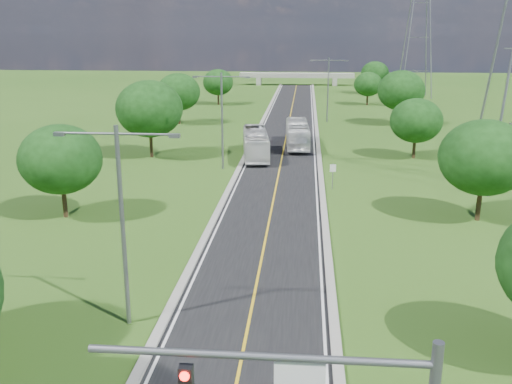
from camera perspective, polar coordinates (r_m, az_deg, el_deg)
ground at (r=74.47m, az=2.91°, el=4.94°), size 260.00×260.00×0.00m
road at (r=80.36m, az=3.08°, el=5.77°), size 8.00×150.00×0.06m
curb_left at (r=80.60m, az=0.04°, el=5.88°), size 0.50×150.00×0.22m
curb_right at (r=80.32m, az=6.12°, el=5.76°), size 0.50×150.00×0.22m
speed_limit_sign at (r=52.64m, az=7.69°, el=1.96°), size 0.55×0.09×2.40m
overpass at (r=153.54m, az=4.09°, el=11.50°), size 30.00×3.00×3.20m
streetlight_near_left at (r=27.74m, az=-13.30°, el=-1.77°), size 5.90×0.25×10.00m
streetlight_mid_left at (r=59.27m, az=-3.43°, el=7.92°), size 5.90×0.25×10.00m
streetlight_far_right at (r=91.50m, az=7.23°, el=10.65°), size 5.90×0.25×10.00m
power_tower_far at (r=130.19m, az=15.92°, el=15.28°), size 9.00×6.40×28.00m
tree_lb at (r=46.07m, az=-18.96°, el=3.12°), size 6.30×6.30×7.33m
tree_lc at (r=66.03m, az=-10.62°, el=8.18°), size 7.56×7.56×8.79m
tree_ld at (r=89.72m, az=-7.77°, el=9.89°), size 6.72×6.72×7.82m
tree_le at (r=112.80m, az=-3.82°, el=10.89°), size 5.88×5.88×6.84m
tree_rb at (r=46.04m, az=21.84°, el=3.22°), size 6.72×6.72×7.82m
tree_rc at (r=66.96m, az=15.73°, el=6.89°), size 5.88×5.88×6.84m
tree_rd at (r=90.66m, az=14.32°, el=9.81°), size 7.14×7.14×8.30m
tree_re at (r=114.14m, az=11.15°, el=10.54°), size 5.46×5.46×6.35m
tree_rf at (r=134.29m, az=11.81°, el=11.54°), size 6.30×6.30×7.33m
bus_outbound at (r=71.54m, az=4.16°, el=5.80°), size 3.20×11.46×3.16m
bus_inbound at (r=65.43m, az=-0.05°, el=4.88°), size 4.03×11.54×3.15m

